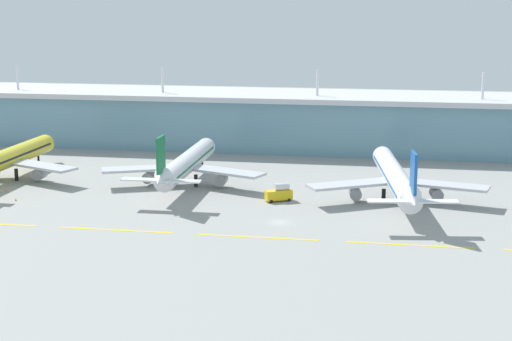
% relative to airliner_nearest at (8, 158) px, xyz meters
% --- Properties ---
extents(ground_plane, '(600.00, 600.00, 0.00)m').
position_rel_airliner_nearest_xyz_m(ground_plane, '(87.38, -33.09, -6.44)').
color(ground_plane, gray).
extents(terminal_building, '(288.00, 34.00, 29.14)m').
position_rel_airliner_nearest_xyz_m(terminal_building, '(87.38, 64.50, 3.83)').
color(terminal_building, '#6693A8').
rests_on(terminal_building, ground).
extents(airliner_nearest, '(48.79, 58.76, 18.90)m').
position_rel_airliner_nearest_xyz_m(airliner_nearest, '(0.00, 0.00, 0.00)').
color(airliner_nearest, yellow).
rests_on(airliner_nearest, ground).
extents(airliner_near_middle, '(48.80, 61.52, 18.90)m').
position_rel_airliner_nearest_xyz_m(airliner_near_middle, '(54.93, 1.27, 0.00)').
color(airliner_near_middle, silver).
rests_on(airliner_near_middle, ground).
extents(airliner_far_middle, '(48.36, 67.69, 18.90)m').
position_rel_airliner_nearest_xyz_m(airliner_far_middle, '(115.06, -6.97, 0.01)').
color(airliner_far_middle, white).
rests_on(airliner_far_middle, ground).
extents(taxiway_stripe_mid_west, '(28.00, 0.70, 0.04)m').
position_rel_airliner_nearest_xyz_m(taxiway_stripe_mid_west, '(50.38, -46.55, -6.42)').
color(taxiway_stripe_mid_west, yellow).
rests_on(taxiway_stripe_mid_west, ground).
extents(taxiway_stripe_centre, '(28.00, 0.70, 0.04)m').
position_rel_airliner_nearest_xyz_m(taxiway_stripe_centre, '(84.38, -46.55, -6.42)').
color(taxiway_stripe_centre, yellow).
rests_on(taxiway_stripe_centre, ground).
extents(taxiway_stripe_mid_east, '(28.00, 0.70, 0.04)m').
position_rel_airliner_nearest_xyz_m(taxiway_stripe_mid_east, '(118.38, -46.55, -6.42)').
color(taxiway_stripe_mid_east, yellow).
rests_on(taxiway_stripe_mid_east, ground).
extents(fuel_truck, '(7.57, 5.71, 4.95)m').
position_rel_airliner_nearest_xyz_m(fuel_truck, '(84.39, -12.65, -4.18)').
color(fuel_truck, gold).
rests_on(fuel_truck, ground).
extents(safety_cone_left_wingtip, '(0.56, 0.56, 0.70)m').
position_rel_airliner_nearest_xyz_m(safety_cone_left_wingtip, '(14.24, -24.54, -6.09)').
color(safety_cone_left_wingtip, orange).
rests_on(safety_cone_left_wingtip, ground).
extents(safety_cone_nose_front, '(0.56, 0.56, 0.70)m').
position_rel_airliner_nearest_xyz_m(safety_cone_nose_front, '(6.49, -14.76, -6.09)').
color(safety_cone_nose_front, orange).
rests_on(safety_cone_nose_front, ground).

